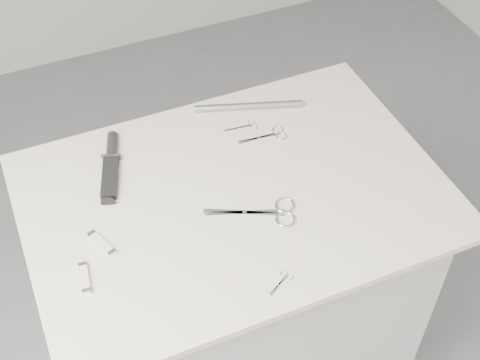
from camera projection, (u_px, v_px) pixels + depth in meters
name	position (u px, v px, depth m)	size (l,w,h in m)	color
plinth	(236.00, 301.00, 1.94)	(0.90, 0.60, 0.90)	#B8B8B6
display_board	(235.00, 195.00, 1.61)	(1.00, 0.70, 0.02)	beige
large_shears	(271.00, 212.00, 1.55)	(0.21, 0.13, 0.01)	silver
embroidery_scissors_a	(271.00, 135.00, 1.74)	(0.13, 0.06, 0.00)	silver
embroidery_scissors_b	(245.00, 126.00, 1.76)	(0.09, 0.04, 0.00)	silver
tiny_scissors	(282.00, 281.00, 1.42)	(0.07, 0.05, 0.00)	silver
sheathed_knife	(111.00, 163.00, 1.66)	(0.10, 0.22, 0.03)	black
pocket_knife_a	(85.00, 278.00, 1.42)	(0.03, 0.08, 0.01)	beige
pocket_knife_b	(102.00, 244.00, 1.49)	(0.05, 0.09, 0.01)	beige
metal_rail	(249.00, 106.00, 1.81)	(0.02, 0.02, 0.29)	gray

